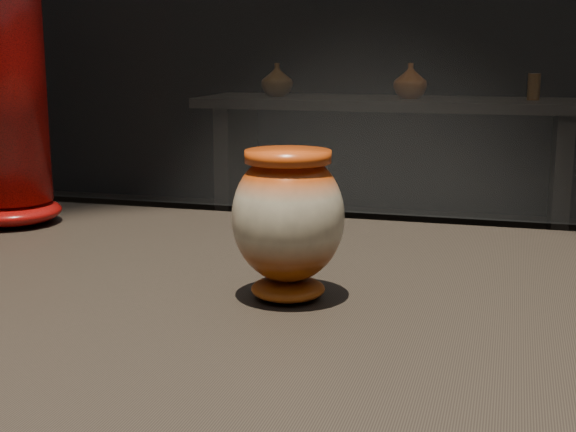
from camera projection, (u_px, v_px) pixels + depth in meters
main_vase at (288, 219)px, 0.80m from camera, size 0.13×0.13×0.15m
tall_vase at (3, 74)px, 1.12m from camera, size 0.15×0.15×0.44m
back_shelf at (390, 149)px, 4.18m from camera, size 2.00×0.60×0.90m
back_vase_left at (277, 80)px, 4.25m from camera, size 0.23×0.23×0.17m
back_vase_mid at (410, 81)px, 4.07m from camera, size 0.24×0.24×0.18m
back_vase_right at (534, 87)px, 3.95m from camera, size 0.06×0.06×0.13m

